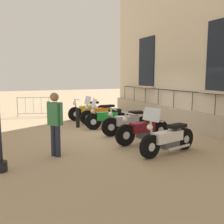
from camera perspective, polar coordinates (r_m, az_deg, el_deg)
name	(u,v)px	position (r m, az deg, el deg)	size (l,w,h in m)	color
ground_plane	(122,131)	(10.28, 2.18, -4.28)	(60.00, 60.00, 0.00)	tan
building_facade	(183,41)	(11.69, 15.44, 14.92)	(0.82, 11.02, 7.55)	beige
motorcycle_yellow	(89,111)	(13.02, -5.19, 0.18)	(2.17, 0.64, 1.05)	black
motorcycle_orange	(101,114)	(11.91, -2.40, -0.43)	(2.10, 0.63, 1.28)	black
motorcycle_green	(107,118)	(10.68, -1.02, -1.41)	(1.92, 0.63, 1.27)	black
motorcycle_silver	(128,123)	(9.55, 3.52, -2.49)	(2.02, 0.72, 1.02)	black
motorcycle_maroon	(143,130)	(8.51, 6.87, -3.92)	(2.11, 0.72, 1.04)	black
motorcycle_white	(168,139)	(7.47, 12.23, -5.81)	(2.07, 0.77, 1.36)	black
crowd_barrier	(37,106)	(14.57, -16.12, 1.31)	(2.04, 0.59, 1.05)	#B7B7BF
bollard	(78,117)	(11.08, -7.55, -1.19)	(0.16, 0.16, 0.85)	black
pedestrian_standing	(55,121)	(7.13, -12.42, -1.85)	(0.39, 0.45, 1.74)	#23283D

